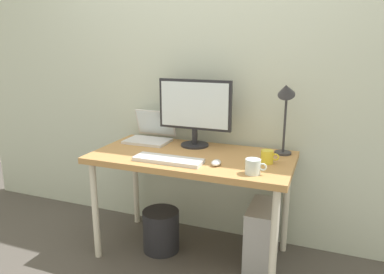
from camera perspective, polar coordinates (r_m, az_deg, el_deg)
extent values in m
plane|color=#4C4742|center=(2.70, 0.00, -17.85)|extent=(6.00, 6.00, 0.00)
cube|color=silver|center=(2.66, 3.13, 11.29)|extent=(4.40, 0.04, 2.60)
cube|color=#B7844C|center=(2.40, 0.00, -3.24)|extent=(1.32, 0.67, 0.04)
cylinder|color=silver|center=(2.59, -15.05, -11.18)|extent=(0.04, 0.04, 0.70)
cylinder|color=silver|center=(2.17, 12.78, -16.33)|extent=(0.04, 0.04, 0.70)
cylinder|color=silver|center=(3.00, -8.88, -7.15)|extent=(0.04, 0.04, 0.70)
cylinder|color=silver|center=(2.65, 14.62, -10.47)|extent=(0.04, 0.04, 0.70)
cylinder|color=#232328|center=(2.59, 0.44, -1.25)|extent=(0.20, 0.20, 0.01)
cylinder|color=#232328|center=(2.58, 0.44, 0.07)|extent=(0.04, 0.04, 0.11)
cube|color=#232328|center=(2.53, 0.45, 5.14)|extent=(0.53, 0.03, 0.35)
cube|color=white|center=(2.52, 0.31, 5.08)|extent=(0.50, 0.01, 0.32)
cube|color=silver|center=(2.70, -7.06, -0.65)|extent=(0.32, 0.22, 0.02)
cube|color=silver|center=(2.80, -5.77, 2.23)|extent=(0.32, 0.07, 0.20)
cube|color=white|center=(2.79, -5.84, 2.25)|extent=(0.30, 0.06, 0.18)
cylinder|color=#333338|center=(2.48, 14.17, -2.44)|extent=(0.11, 0.11, 0.01)
cylinder|color=#333338|center=(2.43, 14.46, 2.10)|extent=(0.02, 0.02, 0.39)
cone|color=#333338|center=(2.36, 14.68, 7.23)|extent=(0.11, 0.14, 0.13)
cube|color=silver|center=(2.25, -3.77, -3.62)|extent=(0.44, 0.14, 0.02)
ellipsoid|color=silver|center=(2.18, 3.85, -4.08)|extent=(0.06, 0.09, 0.03)
cylinder|color=yellow|center=(2.26, 11.80, -3.05)|extent=(0.08, 0.08, 0.08)
torus|color=yellow|center=(2.25, 13.07, -3.08)|extent=(0.05, 0.01, 0.05)
cylinder|color=silver|center=(2.06, 9.60, -4.63)|extent=(0.09, 0.09, 0.09)
torus|color=silver|center=(2.05, 11.14, -4.67)|extent=(0.05, 0.01, 0.05)
cube|color=#B2B2B7|center=(2.54, 11.01, -15.00)|extent=(0.18, 0.36, 0.42)
cylinder|color=#232328|center=(2.68, -4.91, -14.50)|extent=(0.26, 0.26, 0.30)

